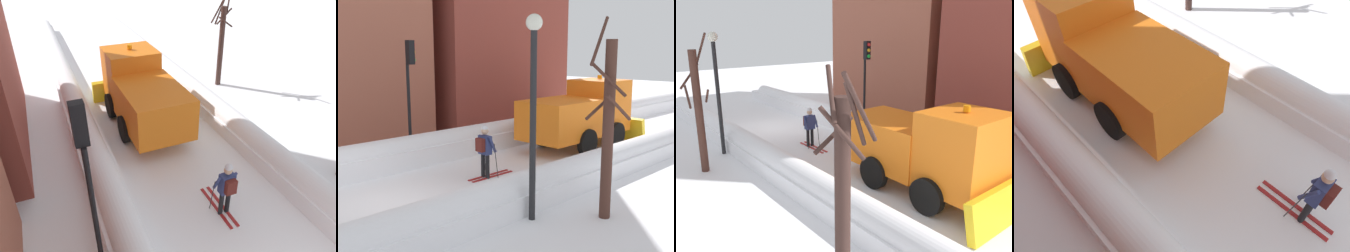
% 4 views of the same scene
% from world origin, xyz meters
% --- Properties ---
extents(ground_plane, '(80.00, 80.00, 0.00)m').
position_xyz_m(ground_plane, '(0.00, 10.00, 0.00)').
color(ground_plane, white).
extents(snowbank_left, '(1.10, 36.00, 1.15)m').
position_xyz_m(snowbank_left, '(-2.87, 10.00, 0.52)').
color(snowbank_left, white).
rests_on(snowbank_left, ground).
extents(snowbank_right, '(1.10, 36.00, 1.01)m').
position_xyz_m(snowbank_right, '(2.87, 10.00, 0.43)').
color(snowbank_right, white).
rests_on(snowbank_right, ground).
extents(building_brick_near, '(7.47, 7.73, 11.92)m').
position_xyz_m(building_brick_near, '(-9.10, 1.89, 5.96)').
color(building_brick_near, '#9E5642').
rests_on(building_brick_near, ground).
extents(plow_truck, '(3.20, 5.98, 3.12)m').
position_xyz_m(plow_truck, '(-0.29, 9.76, 1.48)').
color(plow_truck, orange).
rests_on(plow_truck, ground).
extents(skier, '(0.62, 1.80, 1.81)m').
position_xyz_m(skier, '(0.16, 3.71, 1.00)').
color(skier, black).
rests_on(skier, ground).
extents(traffic_light_pole, '(0.28, 0.42, 4.59)m').
position_xyz_m(traffic_light_pole, '(-3.60, 3.31, 3.21)').
color(traffic_light_pole, black).
rests_on(traffic_light_pole, ground).
extents(street_lamp, '(0.40, 0.40, 5.07)m').
position_xyz_m(street_lamp, '(3.59, 2.22, 3.22)').
color(street_lamp, black).
rests_on(street_lamp, ground).
extents(bare_tree_near, '(0.98, 1.10, 5.06)m').
position_xyz_m(bare_tree_near, '(4.81, 3.63, 2.35)').
color(bare_tree_near, '#462921').
rests_on(bare_tree_near, ground).
extents(bare_tree_mid, '(1.06, 0.88, 4.64)m').
position_xyz_m(bare_tree_mid, '(4.97, 12.15, 2.26)').
color(bare_tree_mid, '#402A25').
rests_on(bare_tree_mid, ground).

